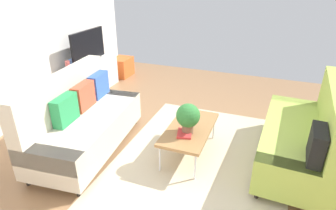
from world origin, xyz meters
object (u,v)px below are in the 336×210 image
Objects in this scene: couch_beige at (83,120)px; tv_console at (91,77)px; storage_trunk at (122,67)px; vase_0 at (68,66)px; couch_green at (304,136)px; tv at (88,47)px; bottle_0 at (83,62)px; potted_plant at (188,117)px; vase_1 at (73,64)px; coffee_table at (190,129)px; table_book_0 at (184,133)px.

couch_beige reaches higher than tv_console.
vase_0 is (-1.68, 0.15, 0.51)m from storage_trunk.
couch_green is at bearing -120.04° from storage_trunk.
tv reaches higher than bottle_0.
tv is 0.33m from bottle_0.
potted_plant is (-1.57, -2.56, -0.30)m from tv.
couch_green reaches higher than storage_trunk.
couch_green is at bearing 97.73° from couch_beige.
couch_beige reaches higher than vase_1.
vase_1 reaches higher than coffee_table.
couch_beige is at bearing 98.20° from table_book_0.
couch_green is 4.09m from vase_0.
tv is 0.50m from vase_1.
vase_0 is (1.04, 2.61, 0.30)m from table_book_0.
couch_beige is 1.47m from potted_plant.
bottle_0 is at bearing 62.41° from potted_plant.
tv is at bearing -6.88° from vase_0.
potted_plant is 0.23m from table_book_0.
potted_plant reaches higher than coffee_table.
tv is 3.06m from table_book_0.
vase_1 is (-0.44, 0.07, -0.23)m from tv.
coffee_table is at bearing -110.81° from vase_1.
tv_console reaches higher than coffee_table.
tv is at bearing 175.84° from storage_trunk.
table_book_0 is at bearing -137.91° from storage_trunk.
couch_beige is 12.11× the size of bottle_0.
couch_green is at bearing -100.02° from vase_1.
potted_plant is 2.81m from vase_0.
potted_plant is (-0.14, -0.01, 0.26)m from coffee_table.
tv_console is 3.04m from potted_plant.
tv is 5.84× the size of vase_1.
couch_green is at bearing -73.45° from potted_plant.
couch_beige is 1.79× the size of coffee_table.
vase_1 is at bearing 66.74° from potted_plant.
coffee_table is 0.79× the size of tv_console.
couch_beige is at bearing -145.09° from bottle_0.
tv_console is 3.47× the size of potted_plant.
bottle_0 is at bearing -14.78° from vase_0.
bottle_0 is (1.33, 2.54, 0.07)m from potted_plant.
storage_trunk is 1.76m from vase_0.
vase_0 reaches higher than vase_1.
vase_0 is (0.85, 2.62, 0.34)m from coffee_table.
coffee_table is at bearing 104.28° from couch_green.
vase_1 is at bearing -144.93° from couch_beige.
coffee_table is 2.83m from vase_1.
storage_trunk reaches higher than coffee_table.
couch_beige is 1.97× the size of tv.
bottle_0 is (1.59, 1.11, 0.27)m from couch_beige.
vase_1 reaches higher than tv_console.
couch_green is at bearing -106.15° from tv.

